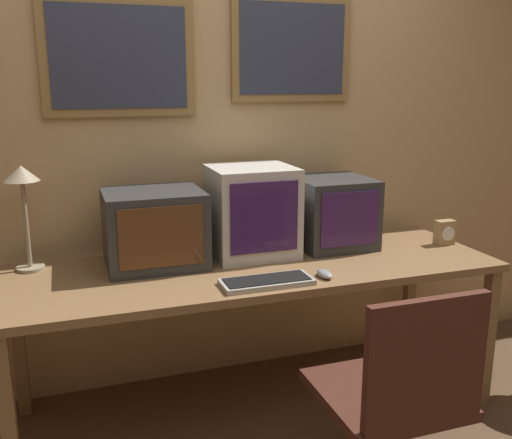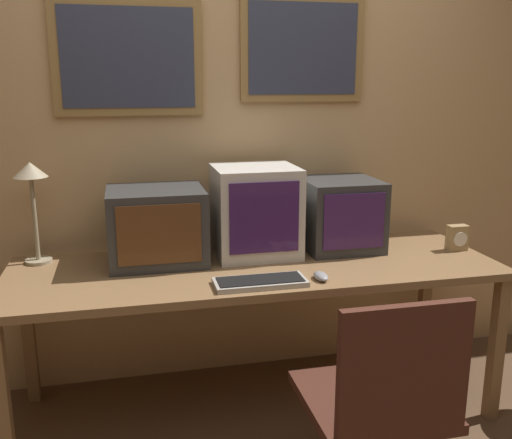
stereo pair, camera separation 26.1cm
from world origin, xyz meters
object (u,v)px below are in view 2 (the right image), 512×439
monitor_right (339,214)px  desk_lamp (32,185)px  monitor_center (255,211)px  mouse_near_keyboard (321,276)px  monitor_left (157,226)px  keyboard_main (260,282)px  office_chair (378,423)px  desk_clock (457,238)px

monitor_right → desk_lamp: size_ratio=0.82×
monitor_center → mouse_near_keyboard: size_ratio=4.00×
monitor_center → monitor_left: bearing=-178.4°
keyboard_main → desk_lamp: size_ratio=0.82×
monitor_left → monitor_center: size_ratio=1.03×
office_chair → keyboard_main: bearing=121.4°
monitor_left → monitor_right: (0.92, 0.02, 0.00)m
mouse_near_keyboard → desk_lamp: desk_lamp is taller
monitor_center → keyboard_main: 0.49m
monitor_left → desk_clock: bearing=-6.1°
monitor_right → office_chair: (-0.20, -0.96, -0.55)m
mouse_near_keyboard → desk_lamp: (-1.22, 0.53, 0.36)m
monitor_center → desk_lamp: bearing=174.8°
mouse_near_keyboard → desk_clock: 0.86m
keyboard_main → desk_clock: (1.09, 0.27, 0.05)m
monitor_left → keyboard_main: 0.60m
office_chair → monitor_left: bearing=127.2°
mouse_near_keyboard → desk_clock: (0.82, 0.26, 0.05)m
office_chair → monitor_right: bearing=78.0°
mouse_near_keyboard → desk_lamp: 1.38m
monitor_left → monitor_center: bearing=1.6°
desk_lamp → office_chair: size_ratio=0.53×
monitor_center → mouse_near_keyboard: bearing=-66.4°
desk_clock → office_chair: (-0.77, -0.78, -0.44)m
monitor_right → office_chair: bearing=-102.0°
monitor_center → office_chair: (0.24, -0.96, -0.59)m
mouse_near_keyboard → monitor_left: bearing=147.7°
monitor_right → keyboard_main: (-0.52, -0.45, -0.16)m
monitor_left → mouse_near_keyboard: 0.81m
monitor_right → desk_lamp: 1.49m
monitor_center → office_chair: size_ratio=0.48×
mouse_near_keyboard → monitor_center: bearing=113.6°
monitor_center → keyboard_main: monitor_center is taller
desk_clock → desk_lamp: 2.08m
office_chair → monitor_center: bearing=103.9°
mouse_near_keyboard → desk_clock: bearing=17.9°
mouse_near_keyboard → desk_clock: size_ratio=0.84×
office_chair → desk_lamp: bearing=140.4°
office_chair → desk_clock: bearing=45.5°
monitor_center → desk_lamp: desk_lamp is taller
monitor_center → office_chair: monitor_center is taller
monitor_left → desk_lamp: size_ratio=0.94×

